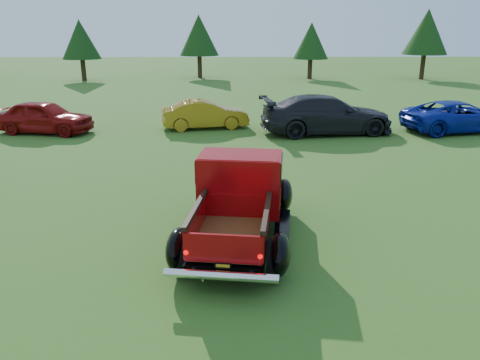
% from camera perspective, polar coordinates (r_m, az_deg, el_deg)
% --- Properties ---
extents(ground, '(120.00, 120.00, 0.00)m').
position_cam_1_polar(ground, '(9.64, 1.48, -6.40)').
color(ground, '#3C631C').
rests_on(ground, ground).
extents(tree_west, '(2.94, 2.94, 4.60)m').
position_cam_1_polar(tree_west, '(39.51, -18.88, 15.90)').
color(tree_west, '#332114').
rests_on(tree_west, ground).
extents(tree_mid_left, '(3.20, 3.20, 5.00)m').
position_cam_1_polar(tree_mid_left, '(39.85, -5.03, 17.16)').
color(tree_mid_left, '#332114').
rests_on(tree_mid_left, ground).
extents(tree_mid_right, '(2.82, 2.82, 4.40)m').
position_cam_1_polar(tree_mid_right, '(39.31, 8.67, 16.42)').
color(tree_mid_right, '#332114').
rests_on(tree_mid_right, ground).
extents(tree_east, '(3.46, 3.46, 5.40)m').
position_cam_1_polar(tree_east, '(41.25, 21.79, 16.41)').
color(tree_east, '#332114').
rests_on(tree_east, ground).
extents(pickup_truck, '(2.61, 4.68, 1.67)m').
position_cam_1_polar(pickup_truck, '(9.33, 0.06, -2.00)').
color(pickup_truck, black).
rests_on(pickup_truck, ground).
extents(show_car_red, '(4.00, 2.21, 1.29)m').
position_cam_1_polar(show_car_red, '(20.13, -22.78, 7.11)').
color(show_car_red, maroon).
rests_on(show_car_red, ground).
extents(show_car_yellow, '(3.70, 1.91, 1.16)m').
position_cam_1_polar(show_car_yellow, '(19.54, -4.29, 7.98)').
color(show_car_yellow, '#A87816').
rests_on(show_car_yellow, ground).
extents(show_car_grey, '(5.36, 2.69, 1.49)m').
position_cam_1_polar(show_car_grey, '(18.82, 10.51, 7.86)').
color(show_car_grey, black).
rests_on(show_car_grey, ground).
extents(show_car_blue, '(4.72, 2.89, 1.22)m').
position_cam_1_polar(show_car_blue, '(20.81, 25.03, 7.05)').
color(show_car_blue, '#0D1D93').
rests_on(show_car_blue, ground).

